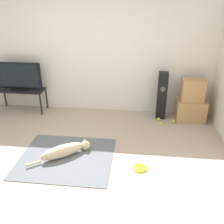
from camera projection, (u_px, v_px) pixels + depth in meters
ground_plane at (64, 165)px, 3.76m from camera, size 12.00×12.00×0.00m
wall_back at (88, 51)px, 5.10m from camera, size 8.00×0.06×2.55m
area_rug at (66, 158)px, 3.92m from camera, size 1.45×1.25×0.01m
dog at (65, 150)px, 3.92m from camera, size 0.86×0.68×0.21m
frisbee at (140, 168)px, 3.67m from camera, size 0.21×0.21×0.03m
cardboard_box_lower at (191, 110)px, 5.02m from camera, size 0.57×0.37×0.43m
cardboard_box_upper at (193, 90)px, 4.84m from camera, size 0.44×0.29×0.43m
floor_speaker at (162, 96)px, 5.01m from camera, size 0.18×0.19×0.97m
tv_stand at (21, 92)px, 5.36m from camera, size 1.03×0.40×0.49m
tv at (18, 77)px, 5.21m from camera, size 0.98×0.20×0.59m
tennis_ball_by_boxes at (158, 119)px, 5.07m from camera, size 0.07×0.07×0.07m
tennis_ball_near_speaker at (161, 124)px, 4.89m from camera, size 0.07×0.07×0.07m
tennis_ball_loose_on_carpet at (173, 121)px, 4.98m from camera, size 0.07×0.07×0.07m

